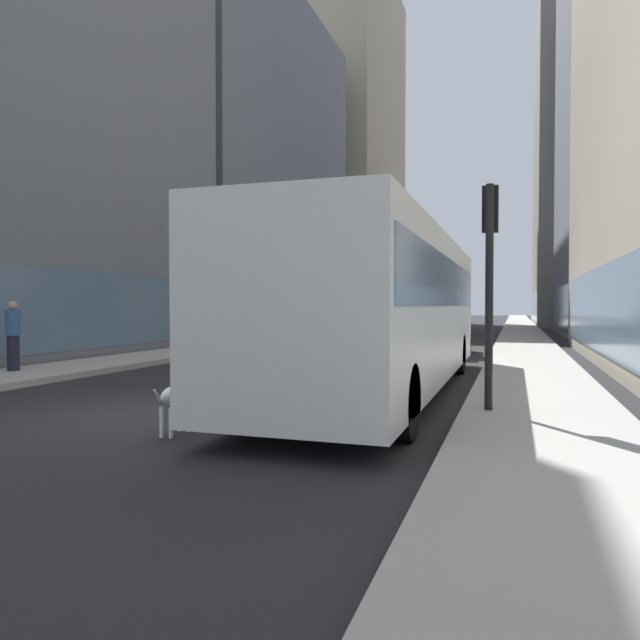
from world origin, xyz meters
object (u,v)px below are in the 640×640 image
(car_yellow_taxi, at_px, (358,322))
(dalmatian_dog, at_px, (178,396))
(car_blue_hatchback, at_px, (452,318))
(pedestrian_in_coat, at_px, (13,335))
(traffic_light_near, at_px, (490,259))
(box_truck, at_px, (437,306))
(transit_bus, at_px, (385,303))
(car_grey_wagon, at_px, (440,331))

(car_yellow_taxi, xyz_separation_m, dalmatian_dog, (3.76, -23.99, -0.31))
(car_blue_hatchback, height_order, pedestrian_in_coat, pedestrian_in_coat)
(pedestrian_in_coat, bearing_deg, dalmatian_dog, -30.28)
(car_yellow_taxi, xyz_separation_m, pedestrian_in_coat, (-3.43, -19.80, 0.19))
(car_yellow_taxi, height_order, traffic_light_near, traffic_light_near)
(traffic_light_near, bearing_deg, car_blue_hatchback, 96.64)
(car_blue_hatchback, height_order, box_truck, box_truck)
(car_yellow_taxi, relative_size, car_blue_hatchback, 0.95)
(car_yellow_taxi, relative_size, dalmatian_dog, 4.43)
(box_truck, distance_m, traffic_light_near, 23.56)
(transit_bus, distance_m, pedestrian_in_coat, 9.07)
(dalmatian_dog, relative_size, traffic_light_near, 0.28)
(box_truck, bearing_deg, pedestrian_in_coat, -109.08)
(box_truck, xyz_separation_m, pedestrian_in_coat, (-7.43, -21.47, -0.66))
(dalmatian_dog, distance_m, pedestrian_in_coat, 8.34)
(car_grey_wagon, bearing_deg, transit_bus, -90.00)
(car_yellow_taxi, xyz_separation_m, traffic_light_near, (7.70, -21.58, 1.62))
(dalmatian_dog, height_order, pedestrian_in_coat, pedestrian_in_coat)
(car_grey_wagon, xyz_separation_m, traffic_light_near, (2.10, -11.47, 1.62))
(car_blue_hatchback, distance_m, car_grey_wagon, 20.39)
(car_grey_wagon, bearing_deg, car_yellow_taxi, 118.98)
(car_yellow_taxi, xyz_separation_m, car_grey_wagon, (5.60, -10.11, -0.00))
(transit_bus, bearing_deg, dalmatian_dog, -111.35)
(transit_bus, bearing_deg, pedestrian_in_coat, -176.80)
(car_yellow_taxi, bearing_deg, dalmatian_dog, -81.09)
(car_yellow_taxi, relative_size, traffic_light_near, 1.25)
(box_truck, bearing_deg, traffic_light_near, -80.96)
(car_blue_hatchback, distance_m, pedestrian_in_coat, 30.92)
(transit_bus, bearing_deg, box_truck, 94.36)
(transit_bus, distance_m, box_truck, 21.03)
(car_blue_hatchback, height_order, dalmatian_dog, car_blue_hatchback)
(pedestrian_in_coat, height_order, traffic_light_near, traffic_light_near)
(car_grey_wagon, bearing_deg, traffic_light_near, -79.63)
(traffic_light_near, bearing_deg, car_grey_wagon, 100.37)
(car_blue_hatchback, bearing_deg, car_grey_wagon, -85.50)
(dalmatian_dog, bearing_deg, box_truck, 89.47)
(transit_bus, xyz_separation_m, dalmatian_dog, (-1.84, -4.70, -1.26))
(box_truck, bearing_deg, car_yellow_taxi, -157.28)
(traffic_light_near, bearing_deg, pedestrian_in_coat, 170.86)
(car_blue_hatchback, xyz_separation_m, traffic_light_near, (3.70, -31.80, 1.61))
(car_blue_hatchback, bearing_deg, dalmatian_dog, -90.40)
(car_grey_wagon, bearing_deg, car_blue_hatchback, 94.50)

